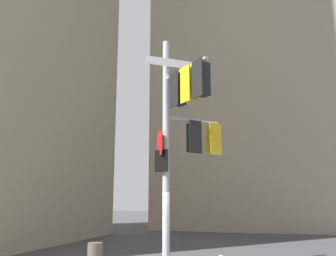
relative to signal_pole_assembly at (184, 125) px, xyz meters
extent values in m
cylinder|color=#B2B2B5|center=(-0.63, 0.09, -0.80)|extent=(0.23, 0.23, 7.70)
cylinder|color=#B2B2B5|center=(0.21, -0.65, 1.68)|extent=(1.76, 1.56, 0.13)
cylinder|color=#B2B2B5|center=(0.12, 0.83, 0.33)|extent=(1.58, 1.58, 0.13)
cube|color=black|center=(-0.17, -0.57, 1.08)|extent=(0.38, 0.34, 1.14)
cube|color=black|center=(-0.05, -0.43, 1.08)|extent=(0.48, 0.48, 1.00)
cylinder|color=#360605|center=(0.09, -0.28, 1.43)|extent=(0.19, 0.18, 0.20)
cube|color=black|center=(0.09, -0.27, 1.55)|extent=(0.21, 0.20, 0.02)
cylinder|color=#3C2C06|center=(0.09, -0.28, 1.08)|extent=(0.19, 0.18, 0.20)
cube|color=black|center=(0.09, -0.27, 1.20)|extent=(0.21, 0.20, 0.02)
cylinder|color=#19C672|center=(0.09, -0.28, 0.73)|extent=(0.19, 0.18, 0.20)
cube|color=black|center=(0.09, -0.27, 0.85)|extent=(0.21, 0.20, 0.02)
cube|color=gold|center=(0.29, -0.98, 1.08)|extent=(0.38, 0.34, 1.14)
cube|color=gold|center=(0.41, -0.83, 1.08)|extent=(0.48, 0.48, 1.00)
cylinder|color=#360605|center=(0.55, -0.68, 1.43)|extent=(0.19, 0.18, 0.20)
cube|color=black|center=(0.55, -0.68, 1.55)|extent=(0.21, 0.20, 0.02)
cylinder|color=#3C2C06|center=(0.55, -0.68, 1.08)|extent=(0.19, 0.18, 0.20)
cube|color=black|center=(0.55, -0.68, 1.20)|extent=(0.21, 0.20, 0.02)
cylinder|color=#19C672|center=(0.55, -0.68, 0.73)|extent=(0.19, 0.18, 0.20)
cube|color=black|center=(0.55, -0.68, 0.85)|extent=(0.21, 0.20, 0.02)
cube|color=black|center=(0.75, -1.38, 1.08)|extent=(0.38, 0.34, 1.14)
cube|color=black|center=(0.87, -1.24, 1.08)|extent=(0.48, 0.48, 1.00)
cylinder|color=red|center=(1.01, -1.09, 1.43)|extent=(0.19, 0.18, 0.20)
cube|color=black|center=(1.01, -1.08, 1.55)|extent=(0.21, 0.20, 0.02)
cylinder|color=#3C2C06|center=(1.01, -1.09, 1.08)|extent=(0.19, 0.18, 0.20)
cube|color=black|center=(1.01, -1.08, 1.20)|extent=(0.21, 0.20, 0.02)
cylinder|color=#06311C|center=(1.01, -1.09, 0.73)|extent=(0.19, 0.18, 0.20)
cube|color=black|center=(1.01, -1.08, 0.85)|extent=(0.21, 0.20, 0.02)
cube|color=black|center=(0.25, 0.70, -0.27)|extent=(0.36, 0.36, 1.14)
cube|color=black|center=(0.12, 0.83, -0.27)|extent=(0.48, 0.48, 1.00)
cylinder|color=#360605|center=(-0.02, 0.97, 0.08)|extent=(0.18, 0.18, 0.20)
cube|color=black|center=(-0.03, 0.98, 0.20)|extent=(0.21, 0.21, 0.02)
cylinder|color=#3C2C06|center=(-0.02, 0.97, -0.27)|extent=(0.18, 0.18, 0.20)
cube|color=black|center=(-0.03, 0.98, -0.15)|extent=(0.21, 0.21, 0.02)
cylinder|color=#19C672|center=(-0.02, 0.97, -0.62)|extent=(0.18, 0.18, 0.20)
cube|color=black|center=(-0.03, 0.98, -0.50)|extent=(0.21, 0.21, 0.02)
cube|color=gold|center=(0.85, 1.29, -0.27)|extent=(0.36, 0.36, 1.14)
cube|color=gold|center=(0.71, 1.43, -0.27)|extent=(0.48, 0.48, 1.00)
cylinder|color=#360605|center=(0.57, 1.57, 0.08)|extent=(0.18, 0.18, 0.20)
cube|color=black|center=(0.57, 1.57, 0.20)|extent=(0.21, 0.21, 0.02)
cylinder|color=#3C2C06|center=(0.57, 1.57, -0.27)|extent=(0.18, 0.18, 0.20)
cube|color=black|center=(0.57, 1.57, -0.15)|extent=(0.21, 0.21, 0.02)
cylinder|color=#19C672|center=(0.57, 1.57, -0.62)|extent=(0.18, 0.18, 0.20)
cube|color=black|center=(0.57, 1.57, -0.50)|extent=(0.21, 0.21, 0.02)
cube|color=white|center=(-0.42, -0.20, 2.16)|extent=(1.32, 0.98, 0.28)
cube|color=#19479E|center=(-0.42, -0.20, 2.16)|extent=(1.29, 0.95, 0.24)
cube|color=red|center=(-0.82, -0.03, -0.57)|extent=(0.34, 0.56, 0.80)
cube|color=white|center=(-0.82, -0.03, -0.57)|extent=(0.32, 0.52, 0.76)
cube|color=black|center=(-0.73, -0.11, -1.15)|extent=(0.54, 0.29, 0.72)
cube|color=white|center=(-0.73, -0.11, -1.15)|extent=(0.50, 0.26, 0.68)
cylinder|color=#59514C|center=(-3.17, 0.26, -4.23)|extent=(0.50, 0.50, 0.84)
camera|label=1|loc=(2.63, -10.99, -2.39)|focal=37.70mm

